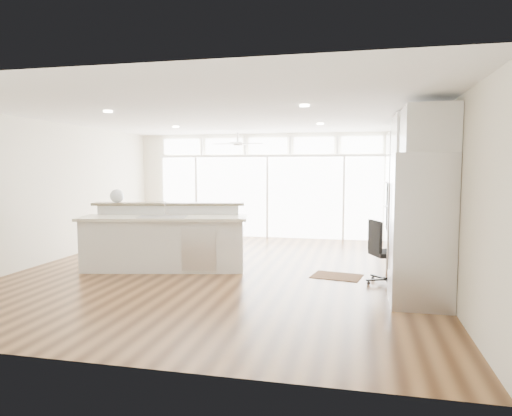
# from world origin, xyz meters

# --- Properties ---
(floor) EXTENTS (7.00, 8.00, 0.02)m
(floor) POSITION_xyz_m (0.00, 0.00, -0.01)
(floor) COLOR #482B16
(floor) RESTS_ON ground
(ceiling) EXTENTS (7.00, 8.00, 0.02)m
(ceiling) POSITION_xyz_m (0.00, 0.00, 2.70)
(ceiling) COLOR white
(ceiling) RESTS_ON wall_back
(wall_back) EXTENTS (7.00, 0.04, 2.70)m
(wall_back) POSITION_xyz_m (0.00, 4.00, 1.35)
(wall_back) COLOR #EDE5CD
(wall_back) RESTS_ON floor
(wall_front) EXTENTS (7.00, 0.04, 2.70)m
(wall_front) POSITION_xyz_m (0.00, -4.00, 1.35)
(wall_front) COLOR #EDE5CD
(wall_front) RESTS_ON floor
(wall_left) EXTENTS (0.04, 8.00, 2.70)m
(wall_left) POSITION_xyz_m (-3.50, 0.00, 1.35)
(wall_left) COLOR #EDE5CD
(wall_left) RESTS_ON floor
(wall_right) EXTENTS (0.04, 8.00, 2.70)m
(wall_right) POSITION_xyz_m (3.50, 0.00, 1.35)
(wall_right) COLOR #EDE5CD
(wall_right) RESTS_ON floor
(glass_wall) EXTENTS (5.80, 0.06, 2.08)m
(glass_wall) POSITION_xyz_m (0.00, 3.94, 1.05)
(glass_wall) COLOR white
(glass_wall) RESTS_ON wall_back
(transom_row) EXTENTS (5.90, 0.06, 0.40)m
(transom_row) POSITION_xyz_m (0.00, 3.94, 2.38)
(transom_row) COLOR white
(transom_row) RESTS_ON wall_back
(desk_window) EXTENTS (0.04, 0.85, 0.85)m
(desk_window) POSITION_xyz_m (3.46, 0.30, 1.55)
(desk_window) COLOR white
(desk_window) RESTS_ON wall_right
(ceiling_fan) EXTENTS (1.16, 1.16, 0.32)m
(ceiling_fan) POSITION_xyz_m (-0.50, 2.80, 2.48)
(ceiling_fan) COLOR white
(ceiling_fan) RESTS_ON ceiling
(recessed_lights) EXTENTS (3.40, 3.00, 0.02)m
(recessed_lights) POSITION_xyz_m (0.00, 0.20, 2.68)
(recessed_lights) COLOR #F0E4CC
(recessed_lights) RESTS_ON ceiling
(oven_cabinet) EXTENTS (0.64, 1.20, 2.50)m
(oven_cabinet) POSITION_xyz_m (3.17, 1.80, 1.25)
(oven_cabinet) COLOR white
(oven_cabinet) RESTS_ON floor
(desk_nook) EXTENTS (0.72, 1.30, 0.76)m
(desk_nook) POSITION_xyz_m (3.13, 0.30, 0.38)
(desk_nook) COLOR white
(desk_nook) RESTS_ON floor
(upper_cabinets) EXTENTS (0.64, 1.30, 0.64)m
(upper_cabinets) POSITION_xyz_m (3.17, 0.30, 2.35)
(upper_cabinets) COLOR white
(upper_cabinets) RESTS_ON wall_right
(refrigerator) EXTENTS (0.76, 0.90, 2.00)m
(refrigerator) POSITION_xyz_m (3.11, -1.35, 1.00)
(refrigerator) COLOR silver
(refrigerator) RESTS_ON floor
(fridge_cabinet) EXTENTS (0.64, 0.90, 0.60)m
(fridge_cabinet) POSITION_xyz_m (3.17, -1.35, 2.30)
(fridge_cabinet) COLOR white
(fridge_cabinet) RESTS_ON wall_right
(framed_photos) EXTENTS (0.06, 0.22, 0.80)m
(framed_photos) POSITION_xyz_m (3.46, 0.92, 1.40)
(framed_photos) COLOR black
(framed_photos) RESTS_ON wall_right
(kitchen_island) EXTENTS (3.10, 1.71, 1.17)m
(kitchen_island) POSITION_xyz_m (-1.06, -0.19, 0.58)
(kitchen_island) COLOR white
(kitchen_island) RESTS_ON floor
(rug) EXTENTS (0.89, 0.72, 0.01)m
(rug) POSITION_xyz_m (1.97, -0.05, 0.01)
(rug) COLOR #371F11
(rug) RESTS_ON floor
(office_chair) EXTENTS (0.66, 0.64, 0.99)m
(office_chair) POSITION_xyz_m (2.75, -0.39, 0.50)
(office_chair) COLOR black
(office_chair) RESTS_ON floor
(fishbowl) EXTENTS (0.30, 0.30, 0.25)m
(fishbowl) POSITION_xyz_m (-2.07, 0.00, 1.29)
(fishbowl) COLOR silver
(fishbowl) RESTS_ON kitchen_island
(monitor) EXTENTS (0.13, 0.50, 0.42)m
(monitor) POSITION_xyz_m (3.05, 0.30, 0.97)
(monitor) COLOR black
(monitor) RESTS_ON desk_nook
(keyboard) EXTENTS (0.12, 0.32, 0.02)m
(keyboard) POSITION_xyz_m (2.88, 0.30, 0.77)
(keyboard) COLOR silver
(keyboard) RESTS_ON desk_nook
(potted_plant) EXTENTS (0.30, 0.33, 0.24)m
(potted_plant) POSITION_xyz_m (3.17, 1.80, 2.62)
(potted_plant) COLOR #2A5022
(potted_plant) RESTS_ON oven_cabinet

